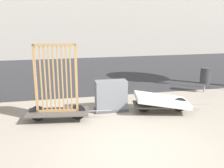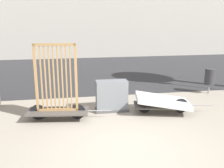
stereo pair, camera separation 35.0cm
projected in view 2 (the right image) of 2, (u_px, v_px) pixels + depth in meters
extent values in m
plane|color=gray|center=(128.00, 149.00, 6.07)|extent=(60.00, 60.00, 0.00)
cube|color=#2D2D30|center=(91.00, 71.00, 14.74)|extent=(56.00, 9.68, 0.01)
cube|color=#4C4742|center=(58.00, 111.00, 7.78)|extent=(1.88, 0.98, 0.04)
cylinder|color=black|center=(78.00, 112.00, 7.81)|extent=(0.47, 0.09, 0.47)
cylinder|color=black|center=(38.00, 112.00, 7.76)|extent=(0.47, 0.09, 0.47)
cylinder|color=gray|center=(100.00, 111.00, 7.84)|extent=(0.70, 0.12, 0.03)
cube|color=#A87F4C|center=(58.00, 109.00, 7.77)|extent=(1.22, 0.22, 0.07)
cube|color=#A87F4C|center=(54.00, 44.00, 7.29)|extent=(1.22, 0.22, 0.07)
cube|color=#A87F4C|center=(36.00, 78.00, 7.51)|extent=(0.08, 0.08, 1.99)
cube|color=#A87F4C|center=(76.00, 78.00, 7.55)|extent=(0.08, 0.08, 1.99)
cube|color=#A87F4C|center=(41.00, 78.00, 7.51)|extent=(0.04, 0.05, 1.92)
cube|color=#A87F4C|center=(46.00, 78.00, 7.52)|extent=(0.04, 0.05, 1.92)
cube|color=#A87F4C|center=(50.00, 78.00, 7.52)|extent=(0.04, 0.05, 1.92)
cube|color=#A87F4C|center=(54.00, 78.00, 7.53)|extent=(0.04, 0.05, 1.92)
cube|color=#A87F4C|center=(58.00, 78.00, 7.53)|extent=(0.04, 0.05, 1.92)
cube|color=#A87F4C|center=(62.00, 78.00, 7.54)|extent=(0.04, 0.05, 1.92)
cube|color=#A87F4C|center=(66.00, 78.00, 7.54)|extent=(0.04, 0.05, 1.92)
cube|color=#A87F4C|center=(71.00, 78.00, 7.55)|extent=(0.04, 0.05, 1.92)
cube|color=#4C4742|center=(163.00, 105.00, 8.32)|extent=(1.90, 1.06, 0.04)
cylinder|color=black|center=(181.00, 106.00, 8.33)|extent=(0.47, 0.12, 0.47)
cylinder|color=black|center=(144.00, 106.00, 8.33)|extent=(0.47, 0.12, 0.47)
cylinder|color=gray|center=(202.00, 105.00, 8.32)|extent=(0.69, 0.15, 0.03)
cube|color=silver|center=(163.00, 101.00, 8.29)|extent=(1.85, 1.33, 0.38)
cube|color=#4C4C4C|center=(112.00, 109.00, 8.55)|extent=(1.06, 0.48, 0.08)
cube|color=slate|center=(112.00, 96.00, 8.44)|extent=(1.00, 0.42, 1.01)
cylinder|color=gray|center=(209.00, 89.00, 10.44)|extent=(0.06, 0.06, 0.37)
cylinder|color=#2D2D33|center=(210.00, 77.00, 10.31)|extent=(0.40, 0.40, 0.62)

